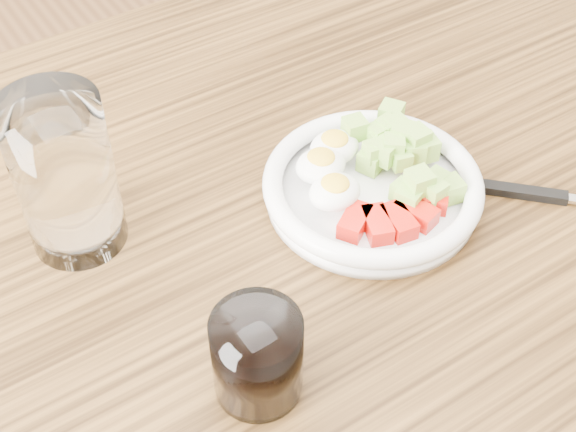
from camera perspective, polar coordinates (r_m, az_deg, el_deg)
The scene contains 5 objects.
dining_table at distance 0.82m, azimuth 0.97°, elevation -6.47°, with size 1.50×0.90×0.77m.
bowl at distance 0.78m, azimuth 6.00°, elevation 2.37°, with size 0.21×0.21×0.05m.
fork at distance 0.82m, azimuth 17.85°, elevation 1.41°, with size 0.15×0.15×0.01m.
water_glass at distance 0.72m, azimuth -15.59°, elevation 2.81°, with size 0.09×0.09×0.16m, color white.
coffee_glass at distance 0.62m, azimuth -2.20°, elevation -9.96°, with size 0.07×0.07×0.08m.
Camera 1 is at (-0.28, -0.41, 1.32)m, focal length 50.00 mm.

